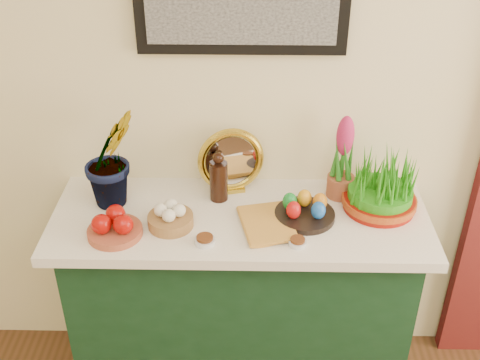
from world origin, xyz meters
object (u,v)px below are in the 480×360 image
Objects in this scene: wheatgrass_sabzeh at (381,186)px; hyacinth_green at (110,143)px; sideboard at (240,305)px; mirror at (231,161)px; book at (243,226)px.

hyacinth_green is at bearing 178.53° from wheatgrass_sabzeh.
sideboard is 0.62m from mirror.
wheatgrass_sabzeh is at bearing -12.18° from mirror.
sideboard is at bearing 83.29° from book.
mirror is at bearing -28.09° from hyacinth_green.
book is at bearing -79.45° from mirror.
sideboard is 0.77m from wheatgrass_sabzeh.
hyacinth_green reaches higher than mirror.
book is at bearing -163.81° from wheatgrass_sabzeh.
sideboard is 4.68× the size of wheatgrass_sabzeh.
hyacinth_green is at bearing -167.67° from mirror.
sideboard is 5.54× the size of book.
wheatgrass_sabzeh is at bearing 5.35° from sideboard.
mirror is 1.14× the size of book.
book is 0.85× the size of wheatgrass_sabzeh.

